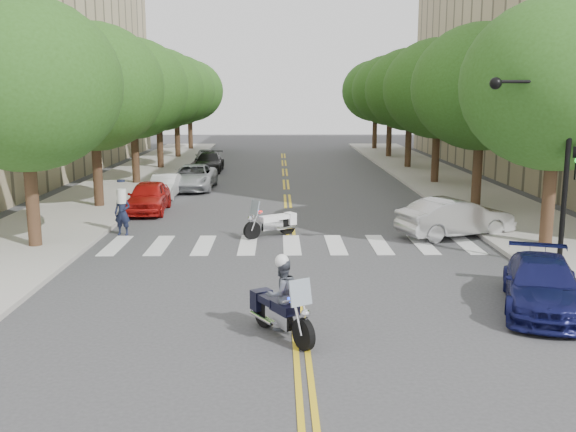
{
  "coord_description": "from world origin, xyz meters",
  "views": [
    {
      "loc": [
        -0.49,
        -15.53,
        5.23
      ],
      "look_at": [
        -0.15,
        5.16,
        1.3
      ],
      "focal_mm": 40.0,
      "sensor_mm": 36.0,
      "label": 1
    }
  ],
  "objects_px": {
    "officer_standing": "(122,213)",
    "convertible": "(456,217)",
    "motorcycle_police": "(281,300)",
    "sedan_blue": "(542,285)",
    "motorcycle_parked": "(274,223)"
  },
  "relations": [
    {
      "from": "motorcycle_police",
      "to": "officer_standing",
      "type": "relative_size",
      "value": 1.23
    },
    {
      "from": "motorcycle_parked",
      "to": "sedan_blue",
      "type": "bearing_deg",
      "value": -176.5
    },
    {
      "from": "motorcycle_police",
      "to": "sedan_blue",
      "type": "xyz_separation_m",
      "value": [
        6.43,
        1.67,
        -0.2
      ]
    },
    {
      "from": "motorcycle_police",
      "to": "sedan_blue",
      "type": "bearing_deg",
      "value": 163.36
    },
    {
      "from": "officer_standing",
      "to": "convertible",
      "type": "bearing_deg",
      "value": 7.61
    },
    {
      "from": "officer_standing",
      "to": "motorcycle_police",
      "type": "bearing_deg",
      "value": -50.71
    },
    {
      "from": "convertible",
      "to": "sedan_blue",
      "type": "distance_m",
      "value": 8.3
    },
    {
      "from": "officer_standing",
      "to": "convertible",
      "type": "distance_m",
      "value": 12.49
    },
    {
      "from": "sedan_blue",
      "to": "officer_standing",
      "type": "bearing_deg",
      "value": 162.65
    },
    {
      "from": "motorcycle_police",
      "to": "convertible",
      "type": "height_order",
      "value": "motorcycle_police"
    },
    {
      "from": "motorcycle_police",
      "to": "convertible",
      "type": "xyz_separation_m",
      "value": [
        6.57,
        9.97,
        -0.11
      ]
    },
    {
      "from": "officer_standing",
      "to": "motorcycle_parked",
      "type": "bearing_deg",
      "value": 6.75
    },
    {
      "from": "sedan_blue",
      "to": "motorcycle_police",
      "type": "bearing_deg",
      "value": -147.39
    },
    {
      "from": "officer_standing",
      "to": "convertible",
      "type": "relative_size",
      "value": 0.38
    },
    {
      "from": "convertible",
      "to": "sedan_blue",
      "type": "relative_size",
      "value": 1.01
    }
  ]
}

